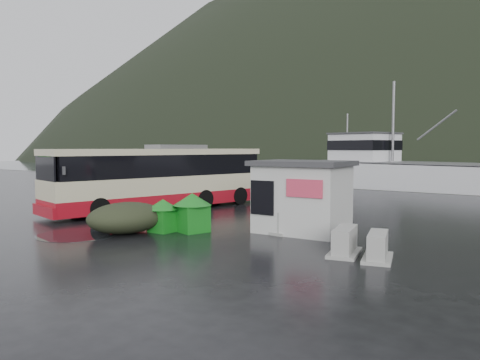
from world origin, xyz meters
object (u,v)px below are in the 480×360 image
Objects in this scene: dome_tent at (127,233)px; waste_bin_right at (192,232)px; ticket_kiosk at (302,232)px; jersey_barrier_b at (377,260)px; coach_bus at (161,209)px; jersey_barrier_a at (345,255)px; fishing_trawler at (423,186)px; jersey_barrier_c at (285,232)px; waste_bin_left at (163,232)px; white_van at (131,201)px.

waste_bin_right is at bearing 43.09° from dome_tent.
jersey_barrier_b is at bearing -37.19° from ticket_kiosk.
coach_bus reaches higher than jersey_barrier_a.
fishing_trawler reaches higher than ticket_kiosk.
jersey_barrier_b is 5.10m from jersey_barrier_c.
waste_bin_left is at bearing -145.57° from jersey_barrier_c.
dome_tent is at bearing -42.97° from coach_bus.
waste_bin_left is 5.53m from ticket_kiosk.
jersey_barrier_c is 0.07× the size of fishing_trawler.
jersey_barrier_b is (8.58, 0.47, 0.00)m from waste_bin_left.
dome_tent is 30.84m from fishing_trawler.
coach_bus reaches higher than dome_tent.
jersey_barrier_a is 1.04× the size of jersey_barrier_b.
white_van is 4.28× the size of waste_bin_right.
white_van is 11.46m from waste_bin_left.
waste_bin_left is 29.68m from fishing_trawler.
fishing_trawler reaches higher than dome_tent.
jersey_barrier_c is (-4.55, 2.30, 0.00)m from jersey_barrier_b.
white_van reaches higher than dome_tent.
white_van is 17.98m from jersey_barrier_a.
jersey_barrier_a is at bearing 4.01° from waste_bin_left.
coach_bus is 9.67m from ticket_kiosk.
dome_tent is at bearing -81.14° from fishing_trawler.
fishing_trawler is at bearing 93.83° from jersey_barrier_c.
coach_bus is at bearing 167.55° from jersey_barrier_c.
white_van is at bearing 145.68° from waste_bin_left.
white_van reaches higher than waste_bin_right.
jersey_barrier_b is at bearing 3.11° from waste_bin_left.
waste_bin_right reaches higher than dome_tent.
waste_bin_right is 0.90× the size of jersey_barrier_a.
jersey_barrier_b is 0.06× the size of fishing_trawler.
jersey_barrier_c is at bearing -0.21° from coach_bus.
waste_bin_left is at bearing -144.20° from waste_bin_right.
jersey_barrier_b is (1.08, -0.06, 0.00)m from jersey_barrier_a.
waste_bin_right is 7.63m from jersey_barrier_b.
coach_bus reaches higher than jersey_barrier_b.
ticket_kiosk reaches higher than waste_bin_right.
coach_bus is 8.08× the size of waste_bin_right.
ticket_kiosk is at bearing 37.63° from dome_tent.
jersey_barrier_a is 0.06× the size of fishing_trawler.
jersey_barrier_a is at bearing -35.66° from white_van.
dome_tent reaches higher than jersey_barrier_a.
waste_bin_right is at bearing 178.61° from jersey_barrier_a.
fishing_trawler is at bearing 102.30° from jersey_barrier_b.
dome_tent is 9.64m from jersey_barrier_b.
ticket_kiosk is at bearing 138.37° from jersey_barrier_a.
ticket_kiosk is 0.13× the size of fishing_trawler.
white_van is 5.06× the size of waste_bin_left.
white_van is 2.13× the size of dome_tent.
dome_tent is (4.05, -5.83, 0.00)m from coach_bus.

